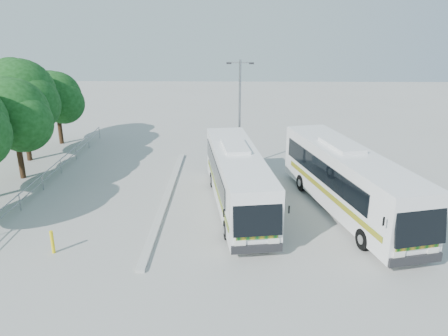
{
  "coord_description": "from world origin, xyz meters",
  "views": [
    {
      "loc": [
        1.45,
        -21.5,
        10.03
      ],
      "look_at": [
        1.05,
        1.67,
        1.95
      ],
      "focal_mm": 35.0,
      "sensor_mm": 36.0,
      "label": 1
    }
  ],
  "objects_px": {
    "tree_far_e": "(57,97)",
    "coach_adjacent": "(348,180)",
    "bollard": "(52,242)",
    "tree_far_c": "(14,114)",
    "lamppost": "(240,110)",
    "tree_far_d": "(21,95)",
    "coach_main": "(237,178)"
  },
  "relations": [
    {
      "from": "tree_far_d",
      "to": "bollard",
      "type": "relative_size",
      "value": 6.79
    },
    {
      "from": "lamppost",
      "to": "bollard",
      "type": "relative_size",
      "value": 6.82
    },
    {
      "from": "tree_far_c",
      "to": "lamppost",
      "type": "distance_m",
      "value": 14.33
    },
    {
      "from": "coach_adjacent",
      "to": "bollard",
      "type": "xyz_separation_m",
      "value": [
        -14.12,
        -4.57,
        -1.31
      ]
    },
    {
      "from": "coach_main",
      "to": "bollard",
      "type": "distance_m",
      "value": 9.81
    },
    {
      "from": "bollard",
      "to": "coach_adjacent",
      "type": "bearing_deg",
      "value": 17.94
    },
    {
      "from": "bollard",
      "to": "coach_main",
      "type": "bearing_deg",
      "value": 31.76
    },
    {
      "from": "tree_far_e",
      "to": "lamppost",
      "type": "height_order",
      "value": "lamppost"
    },
    {
      "from": "coach_main",
      "to": "coach_adjacent",
      "type": "height_order",
      "value": "coach_adjacent"
    },
    {
      "from": "tree_far_d",
      "to": "coach_adjacent",
      "type": "relative_size",
      "value": 0.59
    },
    {
      "from": "tree_far_e",
      "to": "coach_adjacent",
      "type": "bearing_deg",
      "value": -32.96
    },
    {
      "from": "coach_adjacent",
      "to": "lamppost",
      "type": "distance_m",
      "value": 9.53
    },
    {
      "from": "lamppost",
      "to": "tree_far_e",
      "type": "bearing_deg",
      "value": 160.96
    },
    {
      "from": "coach_adjacent",
      "to": "lamppost",
      "type": "bearing_deg",
      "value": 113.68
    },
    {
      "from": "tree_far_d",
      "to": "bollard",
      "type": "height_order",
      "value": "tree_far_d"
    },
    {
      "from": "tree_far_e",
      "to": "lamppost",
      "type": "relative_size",
      "value": 0.8
    },
    {
      "from": "tree_far_d",
      "to": "lamppost",
      "type": "xyz_separation_m",
      "value": [
        15.31,
        -1.28,
        -0.75
      ]
    },
    {
      "from": "tree_far_e",
      "to": "lamppost",
      "type": "bearing_deg",
      "value": -21.56
    },
    {
      "from": "tree_far_c",
      "to": "bollard",
      "type": "xyz_separation_m",
      "value": [
        5.64,
        -9.51,
        -3.72
      ]
    },
    {
      "from": "bollard",
      "to": "tree_far_c",
      "type": "bearing_deg",
      "value": 120.65
    },
    {
      "from": "tree_far_e",
      "to": "coach_adjacent",
      "type": "xyz_separation_m",
      "value": [
        20.26,
        -13.14,
        -2.03
      ]
    },
    {
      "from": "tree_far_d",
      "to": "coach_main",
      "type": "bearing_deg",
      "value": -28.15
    },
    {
      "from": "coach_main",
      "to": "lamppost",
      "type": "distance_m",
      "value": 7.2
    },
    {
      "from": "tree_far_c",
      "to": "tree_far_d",
      "type": "distance_m",
      "value": 3.93
    },
    {
      "from": "tree_far_d",
      "to": "tree_far_e",
      "type": "relative_size",
      "value": 1.24
    },
    {
      "from": "coach_adjacent",
      "to": "coach_main",
      "type": "bearing_deg",
      "value": 160.82
    },
    {
      "from": "tree_far_d",
      "to": "bollard",
      "type": "xyz_separation_m",
      "value": [
        6.83,
        -13.21,
        -4.27
      ]
    },
    {
      "from": "coach_main",
      "to": "bollard",
      "type": "bearing_deg",
      "value": -156.37
    },
    {
      "from": "lamppost",
      "to": "coach_adjacent",
      "type": "bearing_deg",
      "value": -50.04
    },
    {
      "from": "tree_far_e",
      "to": "coach_adjacent",
      "type": "relative_size",
      "value": 0.48
    },
    {
      "from": "tree_far_d",
      "to": "tree_far_e",
      "type": "height_order",
      "value": "tree_far_d"
    },
    {
      "from": "tree_far_e",
      "to": "coach_adjacent",
      "type": "distance_m",
      "value": 24.23
    }
  ]
}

